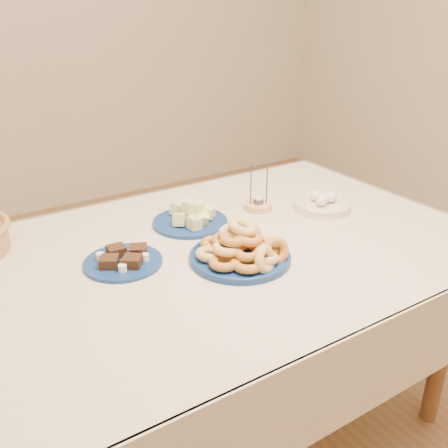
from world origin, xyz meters
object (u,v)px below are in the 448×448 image
Objects in this scene: brownie_plate at (123,260)px; candle_holder at (258,205)px; dining_table at (216,277)px; donut_platter at (242,249)px; melon_plate at (192,217)px; egg_bowl at (322,204)px.

candle_holder is at bearing 11.92° from brownie_plate.
brownie_plate is at bearing -168.08° from candle_holder.
donut_platter is (0.02, -0.11, 0.14)m from dining_table.
melon_plate is at bearing 24.46° from brownie_plate.
donut_platter is 1.40× the size of egg_bowl.
brownie_plate is (-0.28, 0.06, 0.12)m from dining_table.
egg_bowl reaches higher than brownie_plate.
donut_platter is at bearing -29.12° from brownie_plate.
melon_plate is 0.34m from brownie_plate.
dining_table is 0.37m from candle_holder.
melon_plate is 1.18× the size of egg_bowl.
brownie_plate is 0.59m from candle_holder.
melon_plate is 0.49m from egg_bowl.
egg_bowl is (0.49, 0.05, 0.13)m from dining_table.
melon_plate reaches higher than egg_bowl.
egg_bowl is at bearing 19.05° from donut_platter.
brownie_plate is 0.78m from egg_bowl.
donut_platter is at bearing -78.86° from dining_table.
donut_platter reaches higher than melon_plate.
egg_bowl is (0.78, -0.01, 0.01)m from brownie_plate.
melon_plate is at bearing 81.65° from dining_table.
donut_platter is at bearing -160.95° from egg_bowl.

